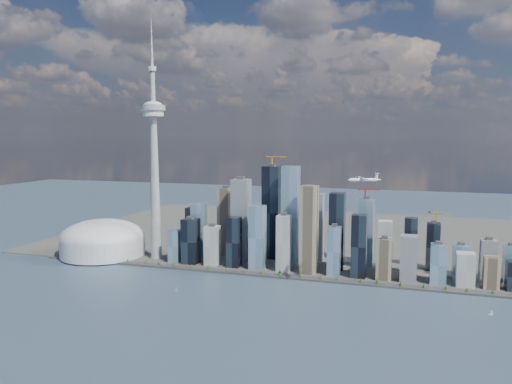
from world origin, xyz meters
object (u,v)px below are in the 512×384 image
(dome_stadium, at_px, (103,240))
(sailboat_west, at_px, (176,289))
(needle_tower, at_px, (154,160))
(sailboat_east, at_px, (491,313))
(airplane, at_px, (364,179))

(dome_stadium, height_order, sailboat_west, dome_stadium)
(dome_stadium, bearing_deg, needle_tower, 4.09)
(sailboat_east, bearing_deg, needle_tower, 161.62)
(needle_tower, relative_size, sailboat_east, 54.81)
(airplane, bearing_deg, sailboat_east, -26.75)
(needle_tower, height_order, dome_stadium, needle_tower)
(airplane, bearing_deg, needle_tower, 139.18)
(needle_tower, bearing_deg, airplane, -17.54)
(airplane, relative_size, sailboat_west, 5.40)
(dome_stadium, relative_size, sailboat_west, 18.80)
(sailboat_east, bearing_deg, airplane, 171.61)
(sailboat_west, distance_m, sailboat_east, 551.55)
(dome_stadium, height_order, sailboat_east, dome_stadium)
(dome_stadium, bearing_deg, airplane, -12.97)
(needle_tower, height_order, sailboat_east, needle_tower)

